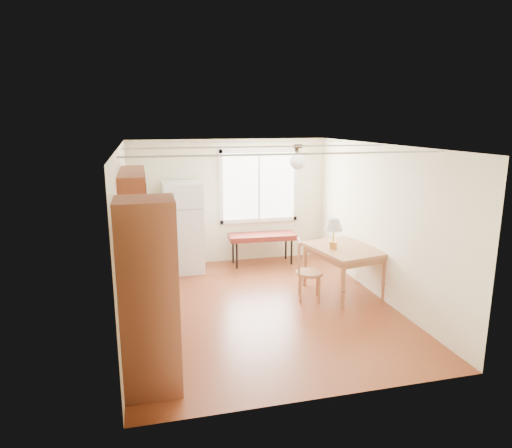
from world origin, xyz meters
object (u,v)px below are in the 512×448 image
object	(u,v)px
refrigerator	(183,227)
chair	(304,266)
dining_table	(344,253)
bench	(262,237)

from	to	relation	value
refrigerator	chair	distance (m)	2.63
refrigerator	dining_table	distance (m)	3.09
dining_table	chair	size ratio (longest dim) A/B	1.44
bench	chair	world-z (taller)	chair
refrigerator	dining_table	xyz separation A→B (m)	(2.50, -1.81, -0.18)
chair	bench	bearing A→B (deg)	110.68
bench	dining_table	bearing A→B (deg)	-60.50
refrigerator	chair	world-z (taller)	refrigerator
dining_table	chair	bearing A→B (deg)	178.25
refrigerator	dining_table	bearing A→B (deg)	-37.48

